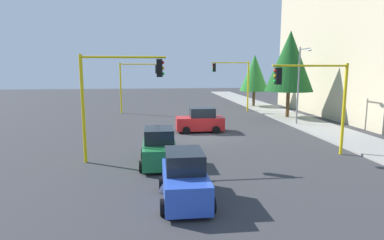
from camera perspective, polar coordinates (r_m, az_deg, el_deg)
ground_plane at (r=24.69m, az=2.04°, el=-2.95°), size 120.00×120.00×0.00m
sidewalk_kerb at (r=32.55m, az=19.26°, el=-0.38°), size 80.00×4.00×0.15m
lane_arrow_near at (r=13.40m, az=-3.43°, el=-13.51°), size 2.40×1.10×1.10m
apartment_block at (r=40.53m, az=27.14°, el=11.60°), size 22.12×9.30×15.18m
traffic_signal_far_right at (r=37.94m, az=-9.79°, el=7.35°), size 0.36×4.59×5.76m
traffic_signal_near_left at (r=20.19m, az=20.95°, el=4.85°), size 0.36×4.59×5.45m
traffic_signal_far_left at (r=39.03m, az=7.39°, el=7.63°), size 0.36×4.59×5.95m
traffic_signal_near_right at (r=18.02m, az=-13.30°, el=5.69°), size 0.36×4.59×5.89m
street_lamp_curbside at (r=30.35m, az=18.60°, el=7.12°), size 2.15×0.28×7.00m
tree_roadside_mid at (r=34.67m, az=16.84°, el=9.88°), size 4.85×4.85×8.89m
tree_roadside_far at (r=43.89m, az=10.95°, el=8.14°), size 3.79×3.79×6.92m
car_green at (r=17.55m, az=-5.78°, el=-4.99°), size 3.80×2.06×1.98m
car_blue at (r=12.84m, az=-1.31°, el=-10.29°), size 3.77×1.98×1.98m
car_red at (r=26.48m, az=1.48°, el=-0.15°), size 2.06×3.85×1.98m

